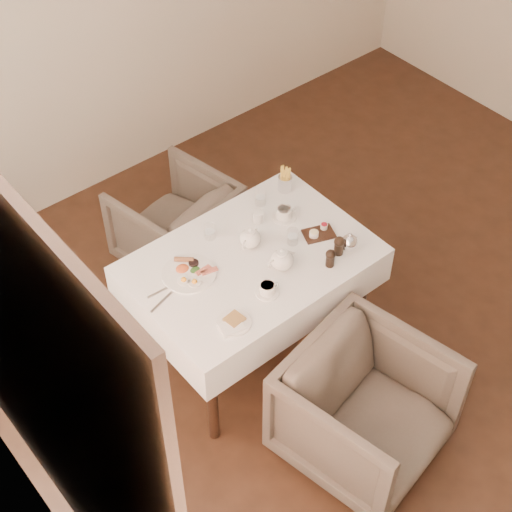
{
  "coord_description": "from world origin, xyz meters",
  "views": [
    {
      "loc": [
        -2.62,
        -1.64,
        3.74
      ],
      "look_at": [
        -0.81,
        0.56,
        0.82
      ],
      "focal_mm": 55.0,
      "sensor_mm": 36.0,
      "label": 1
    }
  ],
  "objects": [
    {
      "name": "cutlery_fork",
      "position": [
        -1.3,
        0.73,
        0.76
      ],
      "size": [
        0.17,
        0.03,
        0.0
      ],
      "primitive_type": "cube",
      "rotation": [
        0.0,
        0.0,
        1.5
      ],
      "color": "silver",
      "rests_on": "table"
    },
    {
      "name": "pepper_mill_right",
      "position": [
        -0.42,
        0.35,
        0.81
      ],
      "size": [
        0.07,
        0.07,
        0.12
      ],
      "primitive_type": null,
      "rotation": [
        0.0,
        0.0,
        -0.29
      ],
      "color": "black",
      "rests_on": "table"
    },
    {
      "name": "teapot_front",
      "position": [
        -0.72,
        0.46,
        0.82
      ],
      "size": [
        0.19,
        0.15,
        0.14
      ],
      "primitive_type": null,
      "rotation": [
        0.0,
        0.0,
        -0.12
      ],
      "color": "white",
      "rests_on": "table"
    },
    {
      "name": "fries_cup",
      "position": [
        -0.3,
        0.92,
        0.83
      ],
      "size": [
        0.08,
        0.08,
        0.17
      ],
      "rotation": [
        0.0,
        0.0,
        -0.11
      ],
      "color": "silver",
      "rests_on": "table"
    },
    {
      "name": "glass_left",
      "position": [
        -0.87,
        0.88,
        0.8
      ],
      "size": [
        0.08,
        0.08,
        0.09
      ],
      "primitive_type": "cylinder",
      "rotation": [
        0.0,
        0.0,
        0.33
      ],
      "color": "silver",
      "rests_on": "table"
    },
    {
      "name": "table",
      "position": [
        -0.8,
        0.61,
        0.64
      ],
      "size": [
        1.28,
        0.88,
        0.75
      ],
      "color": "black",
      "rests_on": "ground"
    },
    {
      "name": "silver_pot",
      "position": [
        -0.36,
        0.33,
        0.82
      ],
      "size": [
        0.13,
        0.12,
        0.12
      ],
      "primitive_type": null,
      "rotation": [
        0.0,
        0.0,
        -0.27
      ],
      "color": "white",
      "rests_on": "table"
    },
    {
      "name": "teacup_far",
      "position": [
        -0.46,
        0.74,
        0.79
      ],
      "size": [
        0.14,
        0.14,
        0.07
      ],
      "rotation": [
        0.0,
        0.0,
        -0.36
      ],
      "color": "white",
      "rests_on": "table"
    },
    {
      "name": "creamer",
      "position": [
        -0.59,
        0.81,
        0.79
      ],
      "size": [
        0.07,
        0.07,
        0.07
      ],
      "primitive_type": "cylinder",
      "rotation": [
        0.0,
        0.0,
        -0.16
      ],
      "color": "white",
      "rests_on": "table"
    },
    {
      "name": "side_plate",
      "position": [
        -1.15,
        0.32,
        0.76
      ],
      "size": [
        0.18,
        0.17,
        0.02
      ],
      "rotation": [
        0.0,
        0.0,
        -0.09
      ],
      "color": "white",
      "rests_on": "table"
    },
    {
      "name": "teapot_centre",
      "position": [
        -0.74,
        0.69,
        0.82
      ],
      "size": [
        0.2,
        0.17,
        0.13
      ],
      "primitive_type": null,
      "rotation": [
        0.0,
        0.0,
        0.37
      ],
      "color": "white",
      "rests_on": "table"
    },
    {
      "name": "glass_right",
      "position": [
        -0.48,
        0.92,
        0.8
      ],
      "size": [
        0.08,
        0.08,
        0.09
      ],
      "primitive_type": "cylinder",
      "rotation": [
        0.0,
        0.0,
        0.37
      ],
      "color": "silver",
      "rests_on": "table"
    },
    {
      "name": "armchair_near",
      "position": [
        -0.78,
        -0.28,
        0.35
      ],
      "size": [
        0.87,
        0.89,
        0.69
      ],
      "primitive_type": "imported",
      "rotation": [
        0.0,
        0.0,
        0.19
      ],
      "color": "brown",
      "rests_on": "ground"
    },
    {
      "name": "condiment_board",
      "position": [
        -0.4,
        0.52,
        0.77
      ],
      "size": [
        0.2,
        0.16,
        0.04
      ],
      "rotation": [
        0.0,
        0.0,
        -0.37
      ],
      "color": "black",
      "rests_on": "table"
    },
    {
      "name": "breakfast_plate",
      "position": [
        -1.12,
        0.74,
        0.76
      ],
      "size": [
        0.29,
        0.29,
        0.04
      ],
      "rotation": [
        0.0,
        0.0,
        0.39
      ],
      "color": "white",
      "rests_on": "table"
    },
    {
      "name": "armchair_far",
      "position": [
        -0.7,
        1.51,
        0.3
      ],
      "size": [
        0.76,
        0.78,
        0.61
      ],
      "primitive_type": "imported",
      "rotation": [
        0.0,
        0.0,
        3.33
      ],
      "color": "brown",
      "rests_on": "ground"
    },
    {
      "name": "glass_mid",
      "position": [
        -0.55,
        0.57,
        0.8
      ],
      "size": [
        0.08,
        0.08,
        0.09
      ],
      "primitive_type": "cylinder",
      "rotation": [
        0.0,
        0.0,
        -0.23
      ],
      "color": "silver",
      "rests_on": "table"
    },
    {
      "name": "cutlery_knife",
      "position": [
        -1.34,
        0.67,
        0.76
      ],
      "size": [
        0.18,
        0.06,
        0.0
      ],
      "primitive_type": "cube",
      "rotation": [
        0.0,
        0.0,
        1.85
      ],
      "color": "silver",
      "rests_on": "table"
    },
    {
      "name": "pepper_mill_left",
      "position": [
        -0.51,
        0.31,
        0.81
      ],
      "size": [
        0.07,
        0.07,
        0.11
      ],
      "primitive_type": null,
      "rotation": [
        0.0,
        0.0,
        0.31
      ],
      "color": "black",
      "rests_on": "table"
    },
    {
      "name": "room",
      "position": [
        -2.22,
        0.0,
        1.6
      ],
      "size": [
        5.0,
        5.0,
        5.0
      ],
      "color": "black",
      "rests_on": "ground"
    },
    {
      "name": "teacup_near",
      "position": [
        -0.89,
        0.37,
        0.78
      ],
      "size": [
        0.12,
        0.12,
        0.06
      ],
      "rotation": [
        0.0,
        0.0,
        -0.29
      ],
      "color": "white",
      "rests_on": "table"
    }
  ]
}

